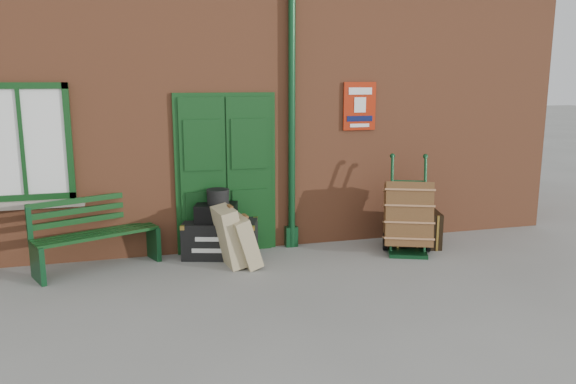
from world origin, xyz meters
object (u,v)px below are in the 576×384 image
object	(u,v)px
bench	(95,232)
dark_trunk	(414,229)
porter_trolley	(408,216)
houdini_trunk	(220,239)

from	to	relation	value
bench	dark_trunk	size ratio (longest dim) A/B	2.23
porter_trolley	dark_trunk	world-z (taller)	porter_trolley
dark_trunk	houdini_trunk	bearing A→B (deg)	-171.44
bench	houdini_trunk	bearing A→B (deg)	-21.35
houdini_trunk	porter_trolley	world-z (taller)	porter_trolley
bench	porter_trolley	world-z (taller)	porter_trolley
bench	porter_trolley	xyz separation A→B (m)	(4.27, -0.46, 0.04)
porter_trolley	dark_trunk	size ratio (longest dim) A/B	1.87
houdini_trunk	porter_trolley	bearing A→B (deg)	5.88
bench	houdini_trunk	world-z (taller)	bench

